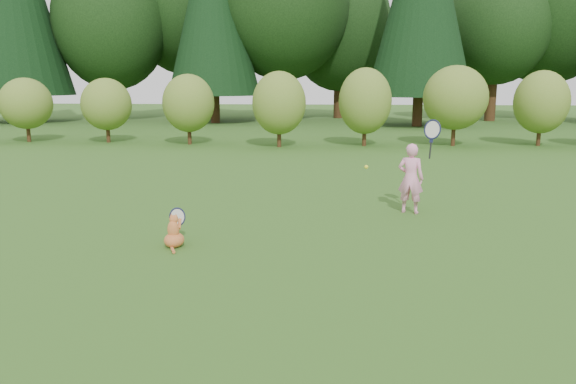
# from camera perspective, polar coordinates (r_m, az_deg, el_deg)

# --- Properties ---
(ground) EXTENTS (100.00, 100.00, 0.00)m
(ground) POSITION_cam_1_polar(r_m,az_deg,el_deg) (7.25, -2.16, -6.62)
(ground) COLOR #1E4E16
(ground) RESTS_ON ground
(shrub_row) EXTENTS (28.00, 3.00, 2.80)m
(shrub_row) POSITION_cam_1_polar(r_m,az_deg,el_deg) (19.89, 2.65, 8.77)
(shrub_row) COLOR olive
(shrub_row) RESTS_ON ground
(child) EXTENTS (0.71, 0.48, 1.79)m
(child) POSITION_cam_1_polar(r_m,az_deg,el_deg) (9.76, 12.43, 1.52)
(child) COLOR pink
(child) RESTS_ON ground
(cat) EXTENTS (0.32, 0.62, 0.63)m
(cat) POSITION_cam_1_polar(r_m,az_deg,el_deg) (7.80, -11.51, -3.77)
(cat) COLOR #B84923
(cat) RESTS_ON ground
(tennis_ball) EXTENTS (0.06, 0.06, 0.06)m
(tennis_ball) POSITION_cam_1_polar(r_m,az_deg,el_deg) (8.91, 7.96, 2.54)
(tennis_ball) COLOR yellow
(tennis_ball) RESTS_ON ground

